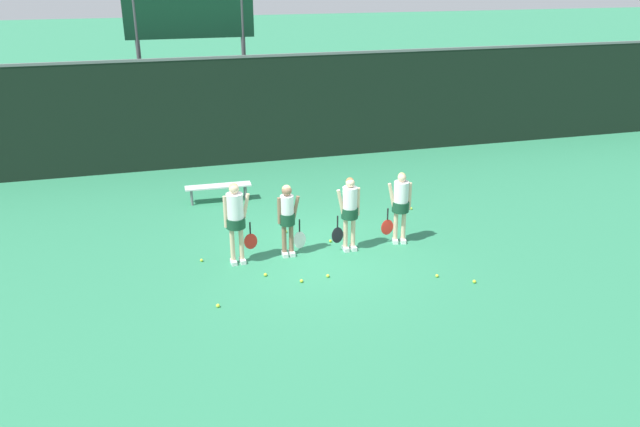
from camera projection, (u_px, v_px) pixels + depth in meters
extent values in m
plane|color=#2D7F56|center=(319.00, 251.00, 13.94)|extent=(140.00, 140.00, 0.00)
cube|color=black|center=(258.00, 111.00, 19.64)|extent=(60.00, 0.06, 3.33)
cube|color=slate|center=(256.00, 56.00, 19.01)|extent=(60.00, 0.08, 0.08)
cylinder|color=#515156|center=(141.00, 75.00, 19.61)|extent=(0.14, 0.14, 5.47)
cylinder|color=#515156|center=(244.00, 70.00, 20.43)|extent=(0.14, 0.14, 5.47)
cube|color=#0F3823|center=(189.00, 11.00, 19.31)|extent=(4.01, 0.12, 1.67)
cube|color=silver|center=(218.00, 186.00, 16.72)|extent=(1.76, 0.40, 0.04)
cylinder|color=slate|center=(245.00, 190.00, 17.08)|extent=(0.06, 0.06, 0.42)
cylinder|color=slate|center=(246.00, 193.00, 16.86)|extent=(0.06, 0.06, 0.42)
cylinder|color=slate|center=(191.00, 195.00, 16.75)|extent=(0.06, 0.06, 0.42)
cylinder|color=slate|center=(192.00, 198.00, 16.52)|extent=(0.06, 0.06, 0.42)
cylinder|color=beige|center=(241.00, 244.00, 13.27)|extent=(0.10, 0.10, 0.86)
cylinder|color=beige|center=(232.00, 245.00, 13.21)|extent=(0.10, 0.10, 0.86)
cube|color=white|center=(243.00, 261.00, 13.39)|extent=(0.13, 0.25, 0.09)
cube|color=white|center=(234.00, 262.00, 13.32)|extent=(0.13, 0.25, 0.09)
cylinder|color=#16422B|center=(236.00, 223.00, 13.05)|extent=(0.41, 0.41, 0.22)
cylinder|color=white|center=(235.00, 210.00, 12.95)|extent=(0.35, 0.35, 0.72)
sphere|color=beige|center=(234.00, 189.00, 12.77)|extent=(0.21, 0.21, 0.21)
sphere|color=#D8B772|center=(234.00, 187.00, 12.78)|extent=(0.19, 0.19, 0.19)
cylinder|color=beige|center=(245.00, 209.00, 13.02)|extent=(0.22, 0.09, 0.69)
cylinder|color=beige|center=(225.00, 212.00, 12.88)|extent=(0.08, 0.08, 0.69)
cylinder|color=black|center=(250.00, 228.00, 13.19)|extent=(0.03, 0.03, 0.26)
ellipsoid|color=red|center=(251.00, 241.00, 13.30)|extent=(0.29, 0.03, 0.36)
cylinder|color=#8C664C|center=(291.00, 239.00, 13.63)|extent=(0.10, 0.10, 0.77)
cylinder|color=#8C664C|center=(284.00, 239.00, 13.59)|extent=(0.10, 0.10, 0.77)
cube|color=white|center=(292.00, 253.00, 13.73)|extent=(0.11, 0.24, 0.09)
cube|color=white|center=(285.00, 254.00, 13.69)|extent=(0.11, 0.24, 0.09)
cylinder|color=#16422B|center=(287.00, 219.00, 13.44)|extent=(0.33, 0.33, 0.26)
cylinder|color=white|center=(287.00, 209.00, 13.36)|extent=(0.29, 0.29, 0.62)
sphere|color=#8C664C|center=(287.00, 191.00, 13.20)|extent=(0.22, 0.22, 0.22)
sphere|color=#D8B772|center=(286.00, 189.00, 13.21)|extent=(0.20, 0.20, 0.20)
cylinder|color=#8C664C|center=(295.00, 209.00, 13.41)|extent=(0.20, 0.08, 0.59)
cylinder|color=#8C664C|center=(279.00, 211.00, 13.32)|extent=(0.08, 0.08, 0.59)
cylinder|color=black|center=(300.00, 226.00, 13.56)|extent=(0.03, 0.03, 0.29)
ellipsoid|color=silver|center=(300.00, 240.00, 13.68)|extent=(0.28, 0.03, 0.40)
cylinder|color=beige|center=(353.00, 233.00, 13.90)|extent=(0.10, 0.10, 0.81)
cylinder|color=beige|center=(345.00, 233.00, 13.85)|extent=(0.10, 0.10, 0.81)
cube|color=white|center=(353.00, 248.00, 14.00)|extent=(0.11, 0.24, 0.09)
cube|color=white|center=(346.00, 249.00, 13.96)|extent=(0.11, 0.24, 0.09)
cylinder|color=#16422B|center=(350.00, 213.00, 13.69)|extent=(0.38, 0.38, 0.23)
cylinder|color=white|center=(350.00, 202.00, 13.60)|extent=(0.33, 0.33, 0.67)
sphere|color=beige|center=(350.00, 183.00, 13.44)|extent=(0.20, 0.20, 0.20)
sphere|color=olive|center=(350.00, 182.00, 13.44)|extent=(0.18, 0.18, 0.18)
cylinder|color=beige|center=(341.00, 203.00, 13.55)|extent=(0.21, 0.08, 0.64)
cylinder|color=beige|center=(358.00, 202.00, 13.65)|extent=(0.08, 0.08, 0.64)
cylinder|color=black|center=(338.00, 222.00, 13.66)|extent=(0.03, 0.03, 0.27)
ellipsoid|color=black|center=(337.00, 235.00, 13.78)|extent=(0.27, 0.03, 0.38)
cylinder|color=beige|center=(403.00, 226.00, 14.26)|extent=(0.10, 0.10, 0.80)
cylinder|color=beige|center=(395.00, 226.00, 14.25)|extent=(0.10, 0.10, 0.80)
cube|color=white|center=(403.00, 241.00, 14.37)|extent=(0.16, 0.26, 0.09)
cube|color=white|center=(395.00, 241.00, 14.36)|extent=(0.16, 0.26, 0.09)
cylinder|color=#16422B|center=(400.00, 206.00, 14.08)|extent=(0.39, 0.39, 0.24)
cylinder|color=white|center=(401.00, 196.00, 13.99)|extent=(0.34, 0.34, 0.67)
sphere|color=beige|center=(402.00, 178.00, 13.83)|extent=(0.19, 0.19, 0.19)
sphere|color=#D8B772|center=(402.00, 176.00, 13.84)|extent=(0.18, 0.18, 0.18)
cylinder|color=beige|center=(392.00, 197.00, 13.98)|extent=(0.22, 0.12, 0.64)
cylinder|color=beige|center=(410.00, 196.00, 14.00)|extent=(0.08, 0.08, 0.64)
cylinder|color=black|center=(388.00, 214.00, 14.11)|extent=(0.03, 0.03, 0.27)
ellipsoid|color=red|center=(387.00, 227.00, 14.23)|extent=(0.30, 0.03, 0.38)
sphere|color=#CCE033|center=(265.00, 275.00, 12.81)|extent=(0.07, 0.07, 0.07)
sphere|color=#CCE033|center=(411.00, 208.00, 16.29)|extent=(0.07, 0.07, 0.07)
sphere|color=#CCE033|center=(201.00, 260.00, 13.44)|extent=(0.06, 0.06, 0.06)
sphere|color=#CCE033|center=(218.00, 306.00, 11.64)|extent=(0.07, 0.07, 0.07)
sphere|color=#CCE033|center=(301.00, 281.00, 12.55)|extent=(0.07, 0.07, 0.07)
sphere|color=#CCE033|center=(286.00, 232.00, 14.87)|extent=(0.07, 0.07, 0.07)
sphere|color=#CCE033|center=(330.00, 241.00, 14.37)|extent=(0.07, 0.07, 0.07)
sphere|color=#CCE033|center=(328.00, 276.00, 12.76)|extent=(0.07, 0.07, 0.07)
sphere|color=#CCE033|center=(474.00, 281.00, 12.53)|extent=(0.07, 0.07, 0.07)
sphere|color=#CCE033|center=(437.00, 276.00, 12.77)|extent=(0.07, 0.07, 0.07)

